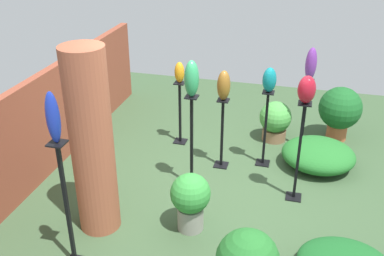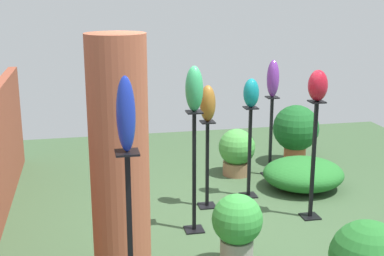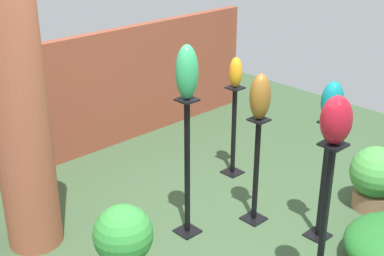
% 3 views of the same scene
% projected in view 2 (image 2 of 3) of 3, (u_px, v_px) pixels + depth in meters
% --- Properties ---
extents(ground_plane, '(8.00, 8.00, 0.00)m').
position_uv_depth(ground_plane, '(228.00, 225.00, 5.88)').
color(ground_plane, '#385133').
extents(brick_pillar, '(0.48, 0.48, 2.20)m').
position_uv_depth(brick_pillar, '(120.00, 172.00, 4.29)').
color(brick_pillar, '#9E5138').
rests_on(brick_pillar, ground).
extents(pedestal_bronze, '(0.20, 0.20, 1.05)m').
position_uv_depth(pedestal_bronze, '(207.00, 169.00, 6.27)').
color(pedestal_bronze, black).
rests_on(pedestal_bronze, ground).
extents(pedestal_violet, '(0.20, 0.20, 1.11)m').
position_uv_depth(pedestal_violet, '(271.00, 140.00, 7.34)').
color(pedestal_violet, black).
rests_on(pedestal_violet, ground).
extents(pedestal_jade, '(0.20, 0.20, 1.32)m').
position_uv_depth(pedestal_jade, '(194.00, 177.00, 5.61)').
color(pedestal_jade, black).
rests_on(pedestal_jade, ground).
extents(pedestal_ruby, '(0.20, 0.20, 1.35)m').
position_uv_depth(pedestal_ruby, '(313.00, 165.00, 5.93)').
color(pedestal_ruby, black).
rests_on(pedestal_ruby, ground).
extents(pedestal_amber, '(0.20, 0.20, 1.02)m').
position_uv_depth(pedestal_amber, '(136.00, 160.00, 6.64)').
color(pedestal_amber, black).
rests_on(pedestal_amber, ground).
extents(pedestal_teal, '(0.20, 0.20, 1.14)m').
position_uv_depth(pedestal_teal, '(249.00, 156.00, 6.58)').
color(pedestal_teal, black).
rests_on(pedestal_teal, ground).
extents(art_vase_bronze, '(0.20, 0.18, 0.42)m').
position_uv_depth(art_vase_bronze, '(208.00, 103.00, 6.07)').
color(art_vase_bronze, brown).
rests_on(art_vase_bronze, pedestal_bronze).
extents(art_vase_violet, '(0.18, 0.17, 0.50)m').
position_uv_depth(art_vase_violet, '(273.00, 79.00, 7.12)').
color(art_vase_violet, '#6B2D8C').
rests_on(art_vase_violet, pedestal_violet).
extents(art_vase_jade, '(0.20, 0.18, 0.46)m').
position_uv_depth(art_vase_jade, '(194.00, 89.00, 5.37)').
color(art_vase_jade, '#2D9356').
rests_on(art_vase_jade, pedestal_jade).
extents(art_vase_ruby, '(0.22, 0.21, 0.34)m').
position_uv_depth(art_vase_ruby, '(318.00, 85.00, 5.71)').
color(art_vase_ruby, maroon).
rests_on(art_vase_ruby, pedestal_ruby).
extents(art_vase_cobalt, '(0.13, 0.13, 0.51)m').
position_uv_depth(art_vase_cobalt, '(126.00, 114.00, 3.50)').
color(art_vase_cobalt, '#192D9E').
rests_on(art_vase_cobalt, pedestal_cobalt).
extents(art_vase_amber, '(0.14, 0.15, 0.32)m').
position_uv_depth(art_vase_amber, '(134.00, 103.00, 6.46)').
color(art_vase_amber, orange).
rests_on(art_vase_amber, pedestal_amber).
extents(art_vase_teal, '(0.19, 0.19, 0.35)m').
position_uv_depth(art_vase_teal, '(251.00, 93.00, 6.38)').
color(art_vase_teal, '#0F727A').
rests_on(art_vase_teal, pedestal_teal).
extents(potted_plant_back_center, '(0.67, 0.67, 0.88)m').
position_uv_depth(potted_plant_back_center, '(296.00, 130.00, 7.83)').
color(potted_plant_back_center, '#B25B38').
rests_on(potted_plant_back_center, ground).
extents(potted_plant_mid_left, '(0.51, 0.51, 0.65)m').
position_uv_depth(potted_plant_mid_left, '(237.00, 151.00, 7.41)').
color(potted_plant_mid_left, '#936B4C').
rests_on(potted_plant_mid_left, ground).
extents(potted_plant_walkway_edge, '(0.47, 0.47, 0.73)m').
position_uv_depth(potted_plant_walkway_edge, '(237.00, 227.00, 4.87)').
color(potted_plant_walkway_edge, gray).
rests_on(potted_plant_walkway_edge, ground).
extents(foliage_bed_west, '(0.97, 1.05, 0.39)m').
position_uv_depth(foliage_bed_west, '(303.00, 174.00, 6.93)').
color(foliage_bed_west, '#236B28').
rests_on(foliage_bed_west, ground).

